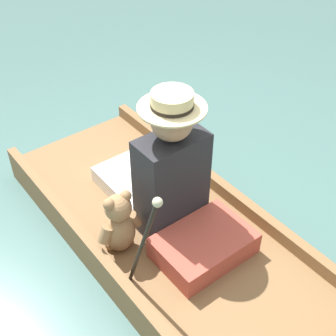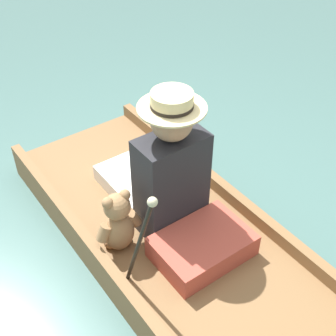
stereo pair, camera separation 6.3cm
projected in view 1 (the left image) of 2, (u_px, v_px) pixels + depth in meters
name	position (u px, v px, depth m)	size (l,w,h in m)	color
ground_plane	(172.00, 248.00, 2.87)	(16.00, 16.00, 0.00)	#476B66
punt_boat	(172.00, 239.00, 2.82)	(0.98, 2.47, 0.25)	brown
seat_cushion	(204.00, 245.00, 2.59)	(0.52, 0.37, 0.14)	#B24738
seated_person	(163.00, 173.00, 2.65)	(0.39, 0.81, 0.90)	white
teddy_bear	(119.00, 224.00, 2.55)	(0.29, 0.17, 0.41)	#9E754C
wine_glass	(177.00, 167.00, 3.14)	(0.09, 0.09, 0.09)	silver
walking_cane	(145.00, 238.00, 2.11)	(0.04, 0.30, 0.79)	black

